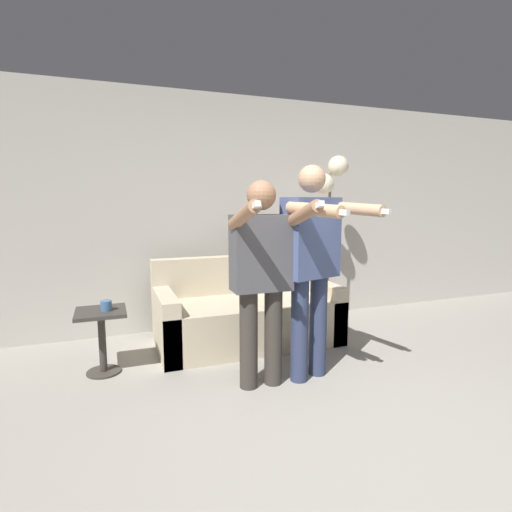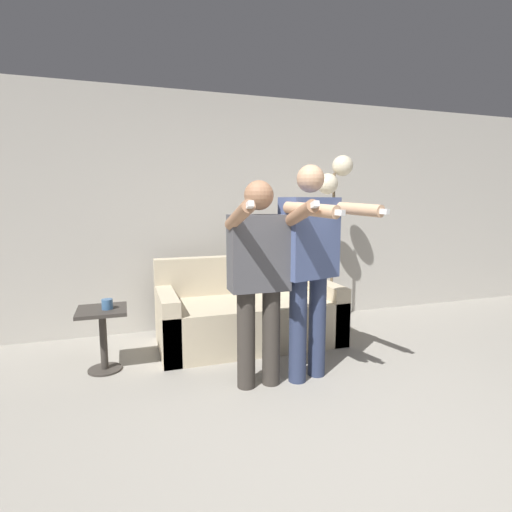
# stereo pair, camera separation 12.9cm
# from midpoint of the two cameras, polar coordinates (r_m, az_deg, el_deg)

# --- Properties ---
(ground_plane) EXTENTS (16.00, 16.00, 0.00)m
(ground_plane) POSITION_cam_midpoint_polar(r_m,az_deg,el_deg) (2.56, 18.76, -26.64)
(ground_plane) COLOR gray
(wall_back) EXTENTS (10.00, 0.05, 2.60)m
(wall_back) POSITION_cam_midpoint_polar(r_m,az_deg,el_deg) (4.62, -1.66, 6.23)
(wall_back) COLOR #B7B2A8
(wall_back) RESTS_ON ground_plane
(couch) EXTENTS (1.80, 0.88, 0.85)m
(couch) POSITION_cam_midpoint_polar(r_m,az_deg,el_deg) (4.11, -0.19, -8.42)
(couch) COLOR beige
(couch) RESTS_ON ground_plane
(person_left) EXTENTS (0.53, 0.66, 1.58)m
(person_left) POSITION_cam_midpoint_polar(r_m,az_deg,el_deg) (2.99, 1.76, -1.92)
(person_left) COLOR #38332D
(person_left) RESTS_ON ground_plane
(person_right) EXTENTS (0.64, 0.77, 1.71)m
(person_right) POSITION_cam_midpoint_polar(r_m,az_deg,el_deg) (3.15, 8.98, -0.27)
(person_right) COLOR #2D3856
(person_right) RESTS_ON ground_plane
(cat) EXTENTS (0.50, 0.14, 0.18)m
(cat) POSITION_cam_midpoint_polar(r_m,az_deg,el_deg) (4.36, 1.24, 1.20)
(cat) COLOR #3D3833
(cat) RESTS_ON couch
(floor_lamp) EXTENTS (0.41, 0.36, 1.93)m
(floor_lamp) POSITION_cam_midpoint_polar(r_m,az_deg,el_deg) (4.57, 11.96, 8.72)
(floor_lamp) COLOR #756047
(floor_lamp) RESTS_ON ground_plane
(side_table) EXTENTS (0.40, 0.40, 0.54)m
(side_table) POSITION_cam_midpoint_polar(r_m,az_deg,el_deg) (3.62, -20.08, -9.55)
(side_table) COLOR #38332D
(side_table) RESTS_ON ground_plane
(cup) EXTENTS (0.09, 0.09, 0.08)m
(cup) POSITION_cam_midpoint_polar(r_m,az_deg,el_deg) (3.54, -19.51, -6.51)
(cup) COLOR #3D6693
(cup) RESTS_ON side_table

